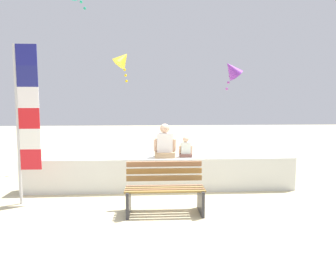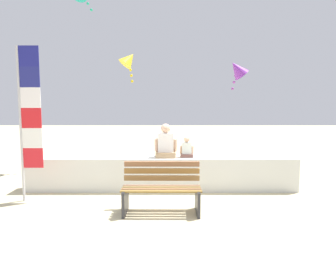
# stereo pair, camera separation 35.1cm
# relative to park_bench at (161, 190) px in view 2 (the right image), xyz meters

# --- Properties ---
(ground_plane) EXTENTS (40.00, 40.00, 0.00)m
(ground_plane) POSITION_rel_park_bench_xyz_m (-0.03, 0.32, -0.40)
(ground_plane) COLOR #C5B88E
(seawall_ledge) EXTENTS (6.06, 0.49, 0.74)m
(seawall_ledge) POSITION_rel_park_bench_xyz_m (-0.03, 1.33, -0.03)
(seawall_ledge) COLOR silver
(seawall_ledge) RESTS_ON ground
(park_bench) EXTENTS (1.42, 0.62, 0.88)m
(park_bench) POSITION_rel_park_bench_xyz_m (0.00, 0.00, 0.00)
(park_bench) COLOR olive
(park_bench) RESTS_ON ground
(person_adult) EXTENTS (0.50, 0.36, 0.76)m
(person_adult) POSITION_rel_park_bench_xyz_m (0.07, 1.38, 0.64)
(person_adult) COLOR tan
(person_adult) RESTS_ON seawall_ledge
(person_child) EXTENTS (0.31, 0.22, 0.47)m
(person_child) POSITION_rel_park_bench_xyz_m (0.54, 1.38, 0.52)
(person_child) COLOR brown
(person_child) RESTS_ON seawall_ledge
(flag_banner) EXTENTS (0.44, 0.05, 3.07)m
(flag_banner) POSITION_rel_park_bench_xyz_m (-2.64, 0.58, 1.35)
(flag_banner) COLOR #B7B7BC
(flag_banner) RESTS_ON ground
(kite_yellow) EXTENTS (0.77, 0.75, 1.08)m
(kite_yellow) POSITION_rel_park_bench_xyz_m (-1.12, 4.20, 2.94)
(kite_yellow) COLOR yellow
(kite_purple) EXTENTS (0.71, 0.61, 0.90)m
(kite_purple) POSITION_rel_park_bench_xyz_m (2.08, 3.19, 2.52)
(kite_purple) COLOR purple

